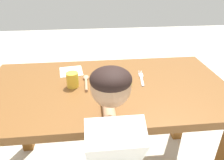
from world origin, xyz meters
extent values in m
cube|color=brown|center=(0.00, 0.00, 0.69)|extent=(1.39, 0.75, 0.04)
cube|color=brown|center=(-0.62, 0.30, 0.34)|extent=(0.07, 0.07, 0.67)
cube|color=brown|center=(0.62, 0.30, 0.34)|extent=(0.07, 0.07, 0.67)
cylinder|color=#80C141|center=(0.03, 0.02, 0.72)|extent=(0.22, 0.22, 0.02)
ellipsoid|color=#E9E751|center=(0.01, 0.05, 0.75)|extent=(0.07, 0.09, 0.05)
ellipsoid|color=red|center=(0.03, -0.03, 0.74)|extent=(0.04, 0.04, 0.02)
ellipsoid|color=red|center=(0.05, -0.05, 0.74)|extent=(0.04, 0.04, 0.02)
ellipsoid|color=white|center=(0.04, -0.03, 0.74)|extent=(0.05, 0.05, 0.03)
cube|color=silver|center=(0.21, 0.03, 0.72)|extent=(0.03, 0.12, 0.01)
cube|color=silver|center=(0.22, 0.11, 0.72)|extent=(0.03, 0.05, 0.01)
cylinder|color=silver|center=(0.23, 0.15, 0.72)|extent=(0.01, 0.04, 0.00)
cylinder|color=silver|center=(0.23, 0.15, 0.72)|extent=(0.01, 0.04, 0.00)
cylinder|color=silver|center=(0.22, 0.15, 0.72)|extent=(0.01, 0.04, 0.00)
cylinder|color=tan|center=(-0.12, 0.01, 0.72)|extent=(0.02, 0.13, 0.02)
ellipsoid|color=tan|center=(-0.12, 0.10, 0.72)|extent=(0.04, 0.05, 0.02)
cylinder|color=gold|center=(-0.19, 0.01, 0.76)|extent=(0.07, 0.07, 0.08)
cube|color=white|center=(-0.01, -0.45, 0.68)|extent=(0.20, 0.27, 0.38)
sphere|color=tan|center=(-0.01, -0.36, 0.92)|extent=(0.15, 0.15, 0.15)
ellipsoid|color=black|center=(-0.01, -0.36, 0.95)|extent=(0.16, 0.16, 0.08)
cylinder|color=tan|center=(-0.01, -0.26, 0.74)|extent=(0.06, 0.21, 0.06)
cube|color=white|center=(-0.21, 0.21, 0.72)|extent=(0.16, 0.16, 0.00)
camera|label=1|loc=(-0.08, -1.05, 1.32)|focal=34.31mm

